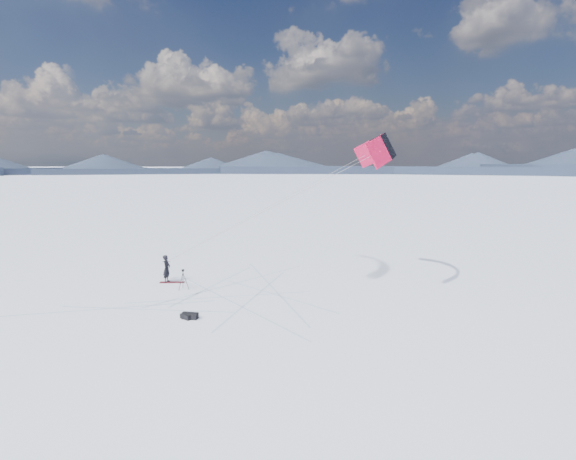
% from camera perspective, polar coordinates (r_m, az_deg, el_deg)
% --- Properties ---
extents(ground, '(1800.00, 1800.00, 0.00)m').
position_cam_1_polar(ground, '(25.42, -15.70, -9.20)').
color(ground, white).
extents(horizon_hills, '(704.47, 706.88, 8.68)m').
position_cam_1_polar(horizon_hills, '(24.56, -16.05, -1.34)').
color(horizon_hills, '#192636').
rests_on(horizon_hills, ground).
extents(snow_tracks, '(17.62, 14.39, 0.01)m').
position_cam_1_polar(snow_tracks, '(25.05, -17.59, -9.55)').
color(snow_tracks, '#A6B9D5').
rests_on(snow_tracks, ground).
extents(snowkiter, '(0.48, 0.70, 1.84)m').
position_cam_1_polar(snowkiter, '(29.16, -16.18, -6.85)').
color(snowkiter, black).
rests_on(snowkiter, ground).
extents(snowboard, '(1.65, 0.63, 0.04)m').
position_cam_1_polar(snowboard, '(28.92, -15.55, -6.90)').
color(snowboard, maroon).
rests_on(snowboard, ground).
extents(tripod, '(0.58, 0.67, 1.29)m').
position_cam_1_polar(tripod, '(27.02, -14.15, -6.18)').
color(tripod, black).
rests_on(tripod, ground).
extents(gear_bag_a, '(0.80, 0.39, 0.35)m').
position_cam_1_polar(gear_bag_a, '(22.24, -13.24, -11.34)').
color(gear_bag_a, black).
rests_on(gear_bag_a, ground).
extents(gear_bag_b, '(0.73, 0.58, 0.30)m').
position_cam_1_polar(gear_bag_b, '(22.28, -13.73, -11.40)').
color(gear_bag_b, black).
rests_on(gear_bag_b, ground).
extents(power_kite, '(14.89, 7.01, 8.26)m').
position_cam_1_polar(power_kite, '(26.51, 12.27, 10.66)').
color(power_kite, red).
rests_on(power_kite, ground).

